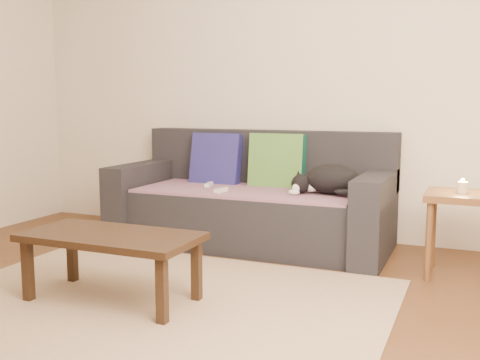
% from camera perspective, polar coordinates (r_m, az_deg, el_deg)
% --- Properties ---
extents(ground, '(4.50, 4.50, 0.00)m').
position_cam_1_polar(ground, '(3.08, -9.86, -12.97)').
color(ground, brown).
rests_on(ground, ground).
extents(back_wall, '(4.50, 0.04, 2.60)m').
position_cam_1_polar(back_wall, '(4.69, 3.31, 10.38)').
color(back_wall, beige).
rests_on(back_wall, ground).
extents(sofa, '(2.10, 0.94, 0.87)m').
position_cam_1_polar(sofa, '(4.36, 1.31, -2.49)').
color(sofa, '#232328').
rests_on(sofa, ground).
extents(throw_blanket, '(1.66, 0.74, 0.02)m').
position_cam_1_polar(throw_blanket, '(4.25, 0.85, -1.09)').
color(throw_blanket, '#41294E').
rests_on(throw_blanket, sofa).
extents(cushion_navy, '(0.42, 0.19, 0.43)m').
position_cam_1_polar(cushion_navy, '(4.62, -2.45, 2.11)').
color(cushion_navy, '#15114C').
rests_on(cushion_navy, throw_blanket).
extents(cushion_green, '(0.44, 0.16, 0.45)m').
position_cam_1_polar(cushion_green, '(4.42, 3.77, 1.84)').
color(cushion_green, '#0B4B3E').
rests_on(cushion_green, throw_blanket).
extents(cat, '(0.52, 0.39, 0.21)m').
position_cam_1_polar(cat, '(4.08, 9.00, 0.02)').
color(cat, black).
rests_on(cat, throw_blanket).
extents(wii_remote_a, '(0.07, 0.15, 0.03)m').
position_cam_1_polar(wii_remote_a, '(4.40, -3.19, -0.48)').
color(wii_remote_a, white).
rests_on(wii_remote_a, throw_blanket).
extents(wii_remote_b, '(0.05, 0.15, 0.03)m').
position_cam_1_polar(wii_remote_b, '(4.12, -1.94, -1.03)').
color(wii_remote_b, white).
rests_on(wii_remote_b, throw_blanket).
extents(side_table, '(0.43, 0.43, 0.54)m').
position_cam_1_polar(side_table, '(3.76, 21.55, -2.64)').
color(side_table, brown).
rests_on(side_table, ground).
extents(candle, '(0.06, 0.06, 0.09)m').
position_cam_1_polar(candle, '(3.74, 21.65, -0.66)').
color(candle, beige).
rests_on(candle, side_table).
extents(rug, '(2.50, 1.80, 0.01)m').
position_cam_1_polar(rug, '(3.20, -8.38, -12.04)').
color(rug, tan).
rests_on(rug, ground).
extents(coffee_table, '(0.97, 0.48, 0.39)m').
position_cam_1_polar(coffee_table, '(3.15, -12.94, -6.17)').
color(coffee_table, '#312113').
rests_on(coffee_table, rug).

